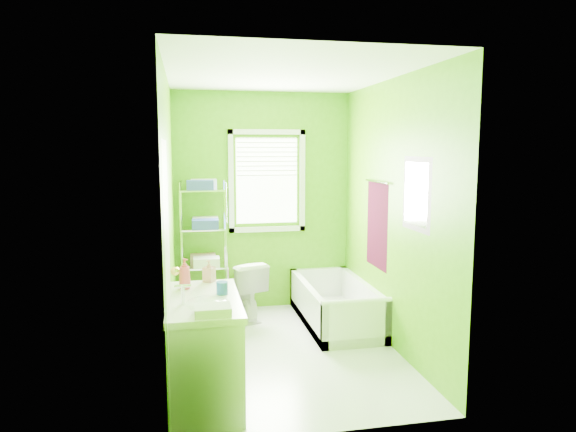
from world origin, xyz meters
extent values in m
plane|color=silver|center=(0.00, 0.00, 0.00)|extent=(2.90, 2.90, 0.00)
cube|color=#479207|center=(0.00, 1.45, 1.30)|extent=(2.10, 0.04, 2.60)
cube|color=#479207|center=(0.00, -1.45, 1.30)|extent=(2.10, 0.04, 2.60)
cube|color=#479207|center=(-1.05, 0.00, 1.30)|extent=(0.04, 2.90, 2.60)
cube|color=#479207|center=(1.05, 0.00, 1.30)|extent=(0.04, 2.90, 2.60)
cube|color=white|center=(0.00, 0.00, 2.60)|extent=(2.10, 2.90, 0.04)
cube|color=white|center=(0.05, 1.44, 1.55)|extent=(0.74, 0.01, 1.01)
cube|color=white|center=(0.05, 1.42, 0.97)|extent=(0.92, 0.05, 0.06)
cube|color=white|center=(0.05, 1.42, 2.13)|extent=(0.92, 0.05, 0.06)
cube|color=white|center=(-0.38, 1.42, 1.55)|extent=(0.06, 0.05, 1.22)
cube|color=white|center=(0.48, 1.42, 1.55)|extent=(0.06, 0.05, 1.22)
cube|color=white|center=(0.05, 1.42, 1.84)|extent=(0.72, 0.02, 0.50)
cube|color=white|center=(-1.04, -1.00, 1.00)|extent=(0.02, 0.80, 2.00)
sphere|color=gold|center=(-1.00, -0.67, 1.00)|extent=(0.07, 0.07, 0.07)
cube|color=#3A061A|center=(1.04, 0.35, 1.15)|extent=(0.02, 0.58, 0.90)
cylinder|color=silver|center=(1.02, 0.35, 1.60)|extent=(0.02, 0.62, 0.02)
cube|color=#CC5972|center=(1.04, -0.55, 1.55)|extent=(0.02, 0.54, 0.64)
cube|color=white|center=(1.03, -0.55, 1.55)|extent=(0.01, 0.44, 0.54)
cube|color=white|center=(0.69, 0.69, 0.05)|extent=(0.71, 1.52, 0.10)
cube|color=white|center=(0.38, 0.69, 0.23)|extent=(0.07, 1.52, 0.46)
cube|color=white|center=(1.01, 0.69, 0.23)|extent=(0.07, 1.52, 0.46)
cube|color=white|center=(0.69, -0.04, 0.23)|extent=(0.71, 0.07, 0.46)
cube|color=white|center=(0.69, 1.41, 0.23)|extent=(0.71, 0.07, 0.46)
cylinder|color=white|center=(0.69, -0.04, 0.46)|extent=(0.71, 0.07, 0.07)
cylinder|color=blue|center=(0.69, 0.18, 0.13)|extent=(0.35, 0.35, 0.06)
cylinder|color=gold|center=(0.69, 0.18, 0.19)|extent=(0.33, 0.33, 0.05)
cube|color=blue|center=(0.65, 0.30, 0.24)|extent=(0.24, 0.12, 0.22)
imported|color=white|center=(-0.30, 1.06, 0.34)|extent=(0.57, 0.75, 0.68)
cube|color=silver|center=(-0.79, -0.78, 0.38)|extent=(0.52, 1.04, 0.76)
cube|color=silver|center=(-0.79, -0.78, 0.78)|extent=(0.55, 1.07, 0.05)
ellipsoid|color=white|center=(-0.77, -0.92, 0.78)|extent=(0.36, 0.47, 0.13)
cylinder|color=silver|center=(-0.94, -0.92, 0.88)|extent=(0.03, 0.03, 0.16)
cylinder|color=silver|center=(-0.94, -0.92, 0.95)|extent=(0.12, 0.02, 0.02)
imported|color=#E24263|center=(-0.93, -0.49, 0.93)|extent=(0.13, 0.13, 0.25)
imported|color=#C37E87|center=(-0.72, -0.30, 0.90)|extent=(0.12, 0.12, 0.19)
cylinder|color=#184C9E|center=(-0.64, -0.71, 0.86)|extent=(0.09, 0.09, 0.10)
cube|color=silver|center=(-0.74, -1.19, 0.84)|extent=(0.25, 0.20, 0.06)
cylinder|color=silver|center=(-0.97, 1.09, 0.78)|extent=(0.02, 0.02, 1.57)
cylinder|color=silver|center=(-0.96, 1.40, 0.78)|extent=(0.02, 0.02, 1.57)
cylinder|color=silver|center=(-0.47, 1.08, 0.78)|extent=(0.02, 0.02, 1.57)
cylinder|color=silver|center=(-0.47, 1.39, 0.78)|extent=(0.02, 0.02, 1.57)
cube|color=silver|center=(-0.72, 1.24, 0.15)|extent=(0.53, 0.33, 0.02)
cube|color=silver|center=(-0.72, 1.24, 0.59)|extent=(0.53, 0.33, 0.02)
cube|color=silver|center=(-0.72, 1.24, 1.03)|extent=(0.53, 0.33, 0.02)
cube|color=silver|center=(-0.72, 1.24, 1.47)|extent=(0.53, 0.33, 0.02)
cube|color=#2E44A6|center=(-0.75, 1.14, 1.53)|extent=(0.30, 0.20, 0.11)
cube|color=silver|center=(-0.70, 1.36, 1.53)|extent=(0.30, 0.20, 0.11)
cube|color=#2E44A6|center=(-0.70, 1.14, 1.09)|extent=(0.30, 0.20, 0.11)
cube|color=silver|center=(-0.69, 1.36, 1.09)|extent=(0.30, 0.20, 0.11)
cube|color=silver|center=(-0.69, 1.16, 0.65)|extent=(0.30, 0.20, 0.11)
cube|color=#CB8A9D|center=(-0.73, 1.37, 0.65)|extent=(0.30, 0.20, 0.11)
cube|color=#CB8A9D|center=(-0.46, 1.23, 0.33)|extent=(0.03, 0.27, 0.49)
camera|label=1|loc=(-0.89, -4.63, 1.94)|focal=32.00mm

